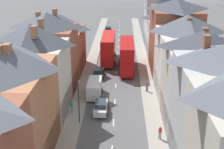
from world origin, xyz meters
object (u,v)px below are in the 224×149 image
Objects in this scene: pedestrian_mid_right at (160,132)px; pedestrian_far_right at (147,86)px; car_parked_right_a at (126,39)px; delivery_van at (94,88)px; car_near_silver at (101,107)px; double_decker_bus_lead at (127,55)px; car_parked_left_b at (99,73)px; car_mid_black at (108,29)px; street_lamp at (79,100)px; pedestrian_far_left at (71,106)px; double_decker_bus_mid_street at (108,48)px.

pedestrian_far_right is at bearing 92.15° from pedestrian_mid_right.
delivery_van is (-4.90, -31.82, 0.54)m from car_parked_right_a.
car_near_silver is 37.24m from car_parked_right_a.
double_decker_bus_lead is 6.57m from car_parked_left_b.
double_decker_bus_lead reaches higher than car_parked_right_a.
street_lamp is at bearing -91.28° from car_mid_black.
pedestrian_mid_right reaches higher than car_mid_black.
pedestrian_far_left is (-7.48, -37.37, 0.24)m from car_parked_right_a.
pedestrian_mid_right reaches higher than car_parked_right_a.
pedestrian_far_left is at bearing -101.32° from car_parked_right_a.
pedestrian_mid_right is at bearing -42.06° from car_near_silver.
street_lamp reaches higher than delivery_van.
car_mid_black is 43.13m from delivery_van.
double_decker_bus_mid_street is 2.44× the size of car_mid_black.
double_decker_bus_mid_street reaches higher than pedestrian_far_right.
double_decker_bus_mid_street is at bearing -103.55° from car_parked_right_a.
double_decker_bus_mid_street reaches higher than pedestrian_mid_right.
double_decker_bus_mid_street is 2.08× the size of delivery_van.
car_parked_right_a is 0.85× the size of delivery_van.
double_decker_bus_lead is at bearing -90.03° from car_parked_right_a.
car_parked_right_a is 0.80× the size of street_lamp.
delivery_van reaches higher than car_parked_right_a.
double_decker_bus_lead is at bearing 66.87° from pedestrian_far_left.
delivery_van is (-4.89, -11.94, -1.48)m from double_decker_bus_lead.
pedestrian_far_right reaches higher than car_parked_right_a.
double_decker_bus_mid_street is 26.39m from car_mid_black.
double_decker_bus_lead is 6.71× the size of pedestrian_far_left.
car_parked_left_b is at bearing 90.00° from delivery_van.
pedestrian_far_right is (6.68, 7.04, 0.19)m from car_near_silver.
street_lamp is (-1.15, -16.35, 2.43)m from car_parked_left_b.
car_mid_black is (-4.89, 31.18, -2.01)m from double_decker_bus_lead.
delivery_van reaches higher than car_parked_left_b.
delivery_van is (-1.29, -16.84, -1.48)m from double_decker_bus_mid_street.
pedestrian_mid_right is (7.19, -6.49, 0.19)m from car_near_silver.
street_lamp is (-1.15, -51.43, 2.43)m from car_mid_black.
car_parked_left_b is at bearing -98.35° from double_decker_bus_mid_street.
car_mid_black reaches higher than car_parked_right_a.
double_decker_bus_lead is 12.99m from delivery_van.
pedestrian_far_left is at bearing -113.13° from double_decker_bus_lead.
street_lamp is (-9.13, -10.10, 2.21)m from pedestrian_far_right.
delivery_van is at bearing 103.91° from car_near_silver.
car_parked_left_b is at bearing 95.59° from car_near_silver.
car_mid_black is 51.50m from street_lamp.
car_parked_left_b is 8.06m from delivery_van.
pedestrian_far_right is (3.09, -10.15, -1.78)m from double_decker_bus_lead.
car_near_silver is at bearing -95.55° from car_parked_right_a.
car_parked_left_b is (-4.89, -3.90, -2.00)m from double_decker_bus_lead.
pedestrian_mid_right is at bearing -29.16° from pedestrian_far_left.
double_decker_bus_lead is 6.71× the size of pedestrian_mid_right.
double_decker_bus_lead is 1.00× the size of double_decker_bus_mid_street.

